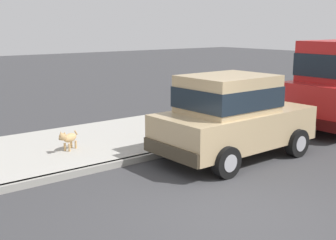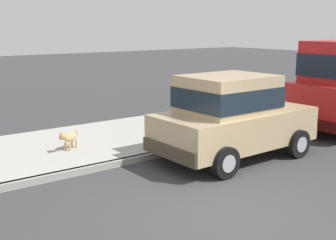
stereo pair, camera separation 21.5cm
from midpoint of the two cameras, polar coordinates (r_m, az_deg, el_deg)
name	(u,v)px [view 1 (the left image)]	position (r m, az deg, el deg)	size (l,w,h in m)	color
ground_plane	(233,215)	(7.17, 7.52, -12.05)	(80.00, 80.00, 0.00)	#38383A
curb	(123,162)	(9.50, -6.44, -5.45)	(0.16, 64.00, 0.14)	gray
sidewalk	(84,145)	(11.01, -11.40, -3.15)	(3.60, 64.00, 0.14)	#A8A59E
car_tan_hatchback	(232,116)	(9.83, 7.65, 0.58)	(1.99, 3.82, 1.88)	tan
dog_tan	(68,138)	(10.27, -13.34, -2.28)	(0.46, 0.66, 0.49)	tan
fire_hydrant	(198,124)	(11.21, 3.38, -0.51)	(0.34, 0.24, 0.72)	red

